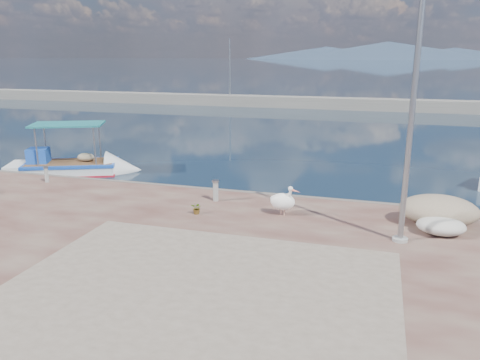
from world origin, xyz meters
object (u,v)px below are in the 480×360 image
(lamp_post, at_px, (411,128))
(bollard_near, at_px, (216,190))
(boat_left, at_px, (70,169))
(pelican, at_px, (283,201))

(lamp_post, height_order, bollard_near, lamp_post)
(boat_left, distance_m, bollard_near, 9.70)
(boat_left, relative_size, bollard_near, 8.06)
(boat_left, bearing_deg, lamp_post, -44.24)
(boat_left, height_order, lamp_post, lamp_post)
(pelican, height_order, bollard_near, pelican)
(lamp_post, bearing_deg, pelican, 162.02)
(boat_left, height_order, pelican, boat_left)
(pelican, height_order, lamp_post, lamp_post)
(pelican, xyz_separation_m, bollard_near, (-2.71, 0.88, -0.07))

